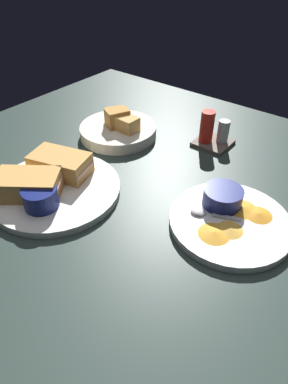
{
  "coord_description": "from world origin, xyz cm",
  "views": [
    {
      "loc": [
        41.55,
        -45.22,
        45.72
      ],
      "look_at": [
        8.71,
        -3.54,
        3.0
      ],
      "focal_mm": 30.74,
      "sensor_mm": 36.0,
      "label": 1
    }
  ],
  "objects_px": {
    "condiment_caddy": "(212,133)",
    "spoon_by_gravy_ramekin": "(205,213)",
    "sandwich_half_far": "(28,185)",
    "bread_basket_rear": "(118,129)",
    "spoon_by_dark_ramekin": "(58,188)",
    "ramekin_light_gravy": "(223,196)",
    "sandwich_half_near": "(61,164)",
    "plate_chips_companion": "(230,222)",
    "plate_sandwich_main": "(56,190)",
    "ramekin_dark_sauce": "(40,197)"
  },
  "relations": [
    {
      "from": "spoon_by_dark_ramekin",
      "to": "ramekin_light_gravy",
      "type": "xyz_separation_m",
      "value": [
        0.3,
        0.18,
        0.02
      ]
    },
    {
      "from": "bread_basket_rear",
      "to": "ramekin_dark_sauce",
      "type": "bearing_deg",
      "value": -74.93
    },
    {
      "from": "plate_sandwich_main",
      "to": "condiment_caddy",
      "type": "distance_m",
      "value": 0.43
    },
    {
      "from": "spoon_by_dark_ramekin",
      "to": "bread_basket_rear",
      "type": "height_order",
      "value": "bread_basket_rear"
    },
    {
      "from": "plate_sandwich_main",
      "to": "ramekin_dark_sauce",
      "type": "bearing_deg",
      "value": -64.71
    },
    {
      "from": "sandwich_half_near",
      "to": "condiment_caddy",
      "type": "xyz_separation_m",
      "value": [
        0.2,
        0.35,
        -0.01
      ]
    },
    {
      "from": "condiment_caddy",
      "to": "spoon_by_gravy_ramekin",
      "type": "bearing_deg",
      "value": -63.42
    },
    {
      "from": "plate_sandwich_main",
      "to": "sandwich_half_near",
      "type": "height_order",
      "value": "sandwich_half_near"
    },
    {
      "from": "condiment_caddy",
      "to": "bread_basket_rear",
      "type": "bearing_deg",
      "value": -152.62
    },
    {
      "from": "plate_sandwich_main",
      "to": "condiment_caddy",
      "type": "bearing_deg",
      "value": 67.32
    },
    {
      "from": "spoon_by_gravy_ramekin",
      "to": "bread_basket_rear",
      "type": "bearing_deg",
      "value": 157.2
    },
    {
      "from": "plate_sandwich_main",
      "to": "plate_chips_companion",
      "type": "height_order",
      "value": "same"
    },
    {
      "from": "bread_basket_rear",
      "to": "condiment_caddy",
      "type": "xyz_separation_m",
      "value": [
        0.23,
        0.12,
        0.01
      ]
    },
    {
      "from": "ramekin_dark_sauce",
      "to": "spoon_by_dark_ramekin",
      "type": "height_order",
      "value": "ramekin_dark_sauce"
    },
    {
      "from": "plate_chips_companion",
      "to": "spoon_by_gravy_ramekin",
      "type": "height_order",
      "value": "spoon_by_gravy_ramekin"
    },
    {
      "from": "sandwich_half_far",
      "to": "ramekin_light_gravy",
      "type": "height_order",
      "value": "sandwich_half_far"
    },
    {
      "from": "spoon_by_gravy_ramekin",
      "to": "condiment_caddy",
      "type": "height_order",
      "value": "condiment_caddy"
    },
    {
      "from": "bread_basket_rear",
      "to": "spoon_by_gravy_ramekin",
      "type": "bearing_deg",
      "value": -22.8
    },
    {
      "from": "plate_chips_companion",
      "to": "spoon_by_dark_ramekin",
      "type": "bearing_deg",
      "value": -156.29
    },
    {
      "from": "plate_sandwich_main",
      "to": "spoon_by_gravy_ramekin",
      "type": "height_order",
      "value": "spoon_by_gravy_ramekin"
    },
    {
      "from": "ramekin_light_gravy",
      "to": "spoon_by_gravy_ramekin",
      "type": "bearing_deg",
      "value": -102.06
    },
    {
      "from": "plate_chips_companion",
      "to": "condiment_caddy",
      "type": "height_order",
      "value": "condiment_caddy"
    },
    {
      "from": "plate_sandwich_main",
      "to": "sandwich_half_near",
      "type": "xyz_separation_m",
      "value": [
        -0.03,
        0.04,
        0.03
      ]
    },
    {
      "from": "sandwich_half_far",
      "to": "ramekin_light_gravy",
      "type": "distance_m",
      "value": 0.4
    },
    {
      "from": "plate_sandwich_main",
      "to": "bread_basket_rear",
      "type": "distance_m",
      "value": 0.28
    },
    {
      "from": "plate_chips_companion",
      "to": "ramekin_light_gravy",
      "type": "distance_m",
      "value": 0.05
    },
    {
      "from": "ramekin_light_gravy",
      "to": "bread_basket_rear",
      "type": "distance_m",
      "value": 0.39
    },
    {
      "from": "sandwich_half_near",
      "to": "ramekin_light_gravy",
      "type": "distance_m",
      "value": 0.37
    },
    {
      "from": "sandwich_half_far",
      "to": "ramekin_dark_sauce",
      "type": "bearing_deg",
      "value": -10.24
    },
    {
      "from": "plate_chips_companion",
      "to": "condiment_caddy",
      "type": "bearing_deg",
      "value": 125.83
    },
    {
      "from": "sandwich_half_near",
      "to": "bread_basket_rear",
      "type": "distance_m",
      "value": 0.24
    },
    {
      "from": "plate_chips_companion",
      "to": "ramekin_dark_sauce",
      "type": "bearing_deg",
      "value": -147.88
    },
    {
      "from": "plate_sandwich_main",
      "to": "plate_chips_companion",
      "type": "relative_size",
      "value": 1.18
    },
    {
      "from": "ramekin_light_gravy",
      "to": "bread_basket_rear",
      "type": "xyz_separation_m",
      "value": [
        -0.37,
        0.1,
        -0.01
      ]
    },
    {
      "from": "spoon_by_dark_ramekin",
      "to": "plate_chips_companion",
      "type": "relative_size",
      "value": 0.42
    },
    {
      "from": "spoon_by_dark_ramekin",
      "to": "condiment_caddy",
      "type": "bearing_deg",
      "value": 68.94
    },
    {
      "from": "plate_chips_companion",
      "to": "plate_sandwich_main",
      "type": "bearing_deg",
      "value": -157.51
    },
    {
      "from": "sandwich_half_far",
      "to": "spoon_by_dark_ramekin",
      "type": "relative_size",
      "value": 1.52
    },
    {
      "from": "plate_sandwich_main",
      "to": "sandwich_half_near",
      "type": "distance_m",
      "value": 0.06
    },
    {
      "from": "spoon_by_gravy_ramekin",
      "to": "condiment_caddy",
      "type": "xyz_separation_m",
      "value": [
        -0.14,
        0.27,
        0.01
      ]
    },
    {
      "from": "sandwich_half_far",
      "to": "ramekin_dark_sauce",
      "type": "xyz_separation_m",
      "value": [
        0.05,
        -0.01,
        -0.0
      ]
    },
    {
      "from": "sandwich_half_far",
      "to": "bread_basket_rear",
      "type": "relative_size",
      "value": 0.7
    },
    {
      "from": "spoon_by_gravy_ramekin",
      "to": "sandwich_half_far",
      "type": "bearing_deg",
      "value": -151.99
    },
    {
      "from": "plate_sandwich_main",
      "to": "ramekin_light_gravy",
      "type": "bearing_deg",
      "value": 29.1
    },
    {
      "from": "sandwich_half_far",
      "to": "spoon_by_gravy_ramekin",
      "type": "xyz_separation_m",
      "value": [
        0.32,
        0.17,
        -0.02
      ]
    },
    {
      "from": "spoon_by_dark_ramekin",
      "to": "ramekin_light_gravy",
      "type": "height_order",
      "value": "ramekin_light_gravy"
    },
    {
      "from": "sandwich_half_far",
      "to": "spoon_by_dark_ramekin",
      "type": "distance_m",
      "value": 0.06
    },
    {
      "from": "sandwich_half_far",
      "to": "plate_chips_companion",
      "type": "bearing_deg",
      "value": 27.39
    },
    {
      "from": "ramekin_dark_sauce",
      "to": "condiment_caddy",
      "type": "bearing_deg",
      "value": 73.02
    },
    {
      "from": "sandwich_half_near",
      "to": "plate_chips_companion",
      "type": "xyz_separation_m",
      "value": [
        0.38,
        0.1,
        -0.03
      ]
    }
  ]
}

